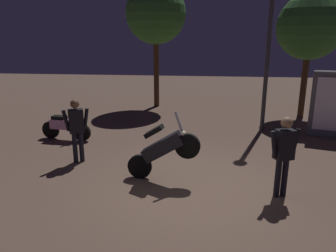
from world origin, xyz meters
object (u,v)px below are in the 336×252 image
motorcycle_pink_parked_left (66,126)px  person_bystander_far (284,150)px  motorcycle_black_foreground (163,149)px  person_rider_beside (76,125)px  streetlamp_near (270,28)px

motorcycle_pink_parked_left → person_bystander_far: person_bystander_far is taller
motorcycle_pink_parked_left → person_bystander_far: size_ratio=1.00×
motorcycle_black_foreground → person_rider_beside: bearing=166.4°
motorcycle_pink_parked_left → streetlamp_near: bearing=23.6°
motorcycle_black_foreground → streetlamp_near: (2.91, 4.39, 2.65)m
motorcycle_pink_parked_left → person_rider_beside: (1.10, -1.75, 0.55)m
motorcycle_black_foreground → person_bystander_far: 2.53m
motorcycle_pink_parked_left → person_rider_beside: person_rider_beside is taller
motorcycle_black_foreground → person_rider_beside: (-2.31, 0.85, 0.24)m
person_rider_beside → person_bystander_far: bearing=48.2°
person_rider_beside → streetlamp_near: bearing=97.7°
motorcycle_pink_parked_left → person_rider_beside: bearing=-50.1°
motorcycle_black_foreground → motorcycle_pink_parked_left: (-3.41, 2.60, -0.31)m
motorcycle_black_foreground → person_rider_beside: size_ratio=1.00×
person_bystander_far → person_rider_beside: bearing=52.4°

